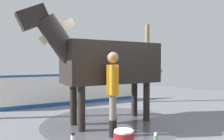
% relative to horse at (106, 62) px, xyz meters
% --- Properties ---
extents(ground_plane, '(16.00, 16.00, 0.02)m').
position_rel_horse_xyz_m(ground_plane, '(-0.02, 0.18, -1.46)').
color(ground_plane, slate).
extents(wet_patch, '(3.29, 3.29, 0.00)m').
position_rel_horse_xyz_m(wet_patch, '(-0.12, 0.05, -1.45)').
color(wet_patch, '#4C4C54').
rests_on(wet_patch, ground).
extents(barrier_wall, '(4.48, 1.94, 1.05)m').
position_rel_horse_xyz_m(barrier_wall, '(-1.12, -2.33, -0.96)').
color(barrier_wall, white).
rests_on(barrier_wall, ground).
extents(roof_post_far, '(0.16, 0.16, 2.80)m').
position_rel_horse_xyz_m(roof_post_far, '(-3.05, -0.62, -0.05)').
color(roof_post_far, olive).
rests_on(roof_post_far, ground).
extents(horse, '(3.44, 1.80, 2.60)m').
position_rel_horse_xyz_m(horse, '(0.00, 0.00, 0.00)').
color(horse, black).
rests_on(horse, ground).
extents(handler, '(0.56, 0.45, 1.64)m').
position_rel_horse_xyz_m(handler, '(0.53, 0.62, -0.51)').
color(handler, black).
rests_on(handler, ground).
extents(wash_bucket, '(0.35, 0.35, 0.30)m').
position_rel_horse_xyz_m(wash_bucket, '(0.93, 1.16, -1.30)').
color(wash_bucket, maroon).
rests_on(wash_bucket, ground).
extents(bottle_shampoo, '(0.08, 0.08, 0.20)m').
position_rel_horse_xyz_m(bottle_shampoo, '(1.37, 0.39, -1.36)').
color(bottle_shampoo, white).
rests_on(bottle_shampoo, ground).
extents(bottle_spray, '(0.07, 0.07, 0.24)m').
position_rel_horse_xyz_m(bottle_spray, '(0.56, 1.57, -1.34)').
color(bottle_spray, '#4CA559').
rests_on(bottle_spray, ground).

